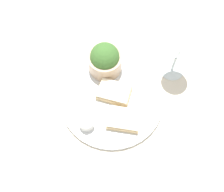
{
  "coord_description": "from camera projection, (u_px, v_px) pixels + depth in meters",
  "views": [
    {
      "loc": [
        -0.07,
        -0.36,
        0.79
      ],
      "look_at": [
        0.0,
        0.0,
        0.03
      ],
      "focal_mm": 45.0,
      "sensor_mm": 36.0,
      "label": 1
    }
  ],
  "objects": [
    {
      "name": "cheese_toast_far",
      "position": [
        124.0,
        119.0,
        0.82
      ],
      "size": [
        0.11,
        0.1,
        0.03
      ],
      "color": "#D1B27F",
      "rests_on": "dinner_plate"
    },
    {
      "name": "dinner_plate",
      "position": [
        112.0,
        100.0,
        0.87
      ],
      "size": [
        0.32,
        0.32,
        0.01
      ],
      "color": "silver",
      "rests_on": "ground_plane"
    },
    {
      "name": "salad_bowl",
      "position": [
        104.0,
        60.0,
        0.87
      ],
      "size": [
        0.11,
        0.11,
        0.11
      ],
      "color": "tan",
      "rests_on": "dinner_plate"
    },
    {
      "name": "fork",
      "position": [
        90.0,
        187.0,
        0.76
      ],
      "size": [
        0.05,
        0.19,
        0.01
      ],
      "color": "silver",
      "rests_on": "ground_plane"
    },
    {
      "name": "wine_glass",
      "position": [
        179.0,
        51.0,
        0.82
      ],
      "size": [
        0.08,
        0.08,
        0.16
      ],
      "color": "silver",
      "rests_on": "ground_plane"
    },
    {
      "name": "sauce_ramekin",
      "position": [
        87.0,
        123.0,
        0.81
      ],
      "size": [
        0.04,
        0.04,
        0.03
      ],
      "color": "white",
      "rests_on": "dinner_plate"
    },
    {
      "name": "ground_plane",
      "position": [
        112.0,
        101.0,
        0.87
      ],
      "size": [
        4.0,
        4.0,
        0.0
      ],
      "primitive_type": "plane",
      "color": "beige"
    },
    {
      "name": "cheese_toast_near",
      "position": [
        114.0,
        92.0,
        0.86
      ],
      "size": [
        0.12,
        0.11,
        0.03
      ],
      "color": "#D1B27F",
      "rests_on": "dinner_plate"
    }
  ]
}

